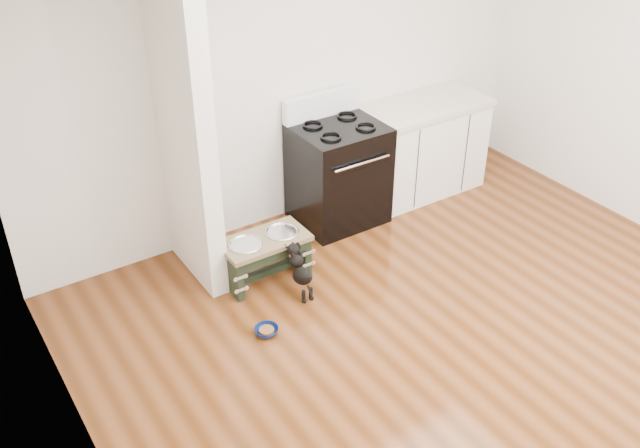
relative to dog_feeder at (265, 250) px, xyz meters
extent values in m
plane|color=#4B250D|center=(0.77, -1.70, -0.28)|extent=(5.00, 5.00, 0.00)
plane|color=silver|center=(0.77, 0.80, 1.07)|extent=(5.00, 0.00, 5.00)
plane|color=silver|center=(-1.73, -1.70, 1.07)|extent=(0.00, 5.00, 5.00)
cube|color=silver|center=(-0.41, 0.40, 1.07)|extent=(0.15, 0.80, 2.70)
cube|color=black|center=(1.02, 0.45, 0.18)|extent=(0.76, 0.65, 0.92)
cube|color=black|center=(1.02, 0.14, 0.12)|extent=(0.58, 0.02, 0.50)
cylinder|color=silver|center=(1.02, 0.10, 0.44)|extent=(0.56, 0.02, 0.02)
cube|color=white|center=(1.02, 0.73, 0.75)|extent=(0.76, 0.08, 0.22)
torus|color=black|center=(0.84, 0.31, 0.66)|extent=(0.18, 0.18, 0.02)
torus|color=black|center=(1.20, 0.31, 0.66)|extent=(0.18, 0.18, 0.02)
torus|color=black|center=(0.84, 0.59, 0.66)|extent=(0.18, 0.18, 0.02)
torus|color=black|center=(1.20, 0.59, 0.66)|extent=(0.18, 0.18, 0.02)
cube|color=white|center=(2.00, 0.48, 0.15)|extent=(1.20, 0.60, 0.86)
cube|color=beige|center=(2.00, 0.48, 0.61)|extent=(1.24, 0.64, 0.05)
cube|color=black|center=(2.00, 0.22, -0.23)|extent=(1.20, 0.06, 0.10)
cube|color=black|center=(-0.31, 0.01, -0.10)|extent=(0.06, 0.34, 0.35)
cube|color=black|center=(0.31, 0.01, -0.10)|extent=(0.06, 0.34, 0.35)
cube|color=black|center=(0.00, -0.15, 0.03)|extent=(0.56, 0.03, 0.09)
cube|color=black|center=(0.00, 0.01, -0.22)|extent=(0.56, 0.06, 0.06)
cube|color=brown|center=(0.00, 0.01, 0.09)|extent=(0.70, 0.38, 0.04)
cylinder|color=silver|center=(-0.16, 0.01, 0.09)|extent=(0.24, 0.24, 0.04)
cylinder|color=silver|center=(0.16, 0.01, 0.09)|extent=(0.24, 0.24, 0.04)
torus|color=silver|center=(-0.16, 0.01, 0.12)|extent=(0.27, 0.27, 0.02)
torus|color=silver|center=(0.16, 0.01, 0.12)|extent=(0.27, 0.27, 0.02)
cylinder|color=black|center=(0.09, -0.43, -0.22)|extent=(0.03, 0.03, 0.11)
cylinder|color=black|center=(0.16, -0.43, -0.22)|extent=(0.03, 0.03, 0.11)
sphere|color=black|center=(0.09, -0.44, -0.26)|extent=(0.04, 0.04, 0.04)
sphere|color=black|center=(0.16, -0.44, -0.26)|extent=(0.04, 0.04, 0.04)
ellipsoid|color=black|center=(0.13, -0.36, -0.08)|extent=(0.12, 0.29, 0.25)
sphere|color=black|center=(0.13, -0.27, 0.02)|extent=(0.12, 0.12, 0.12)
sphere|color=black|center=(0.13, -0.24, 0.10)|extent=(0.10, 0.10, 0.10)
sphere|color=black|center=(0.09, -0.17, 0.10)|extent=(0.03, 0.03, 0.03)
sphere|color=black|center=(0.16, -0.17, 0.10)|extent=(0.03, 0.03, 0.03)
cylinder|color=black|center=(0.13, -0.47, -0.16)|extent=(0.02, 0.08, 0.09)
torus|color=#D33E62|center=(0.13, -0.25, 0.06)|extent=(0.09, 0.06, 0.09)
imported|color=#0B1D53|center=(-0.34, -0.60, -0.25)|extent=(0.22, 0.22, 0.06)
cylinder|color=brown|center=(-0.34, -0.60, -0.24)|extent=(0.11, 0.11, 0.02)
camera|label=1|loc=(-2.20, -4.16, 3.21)|focal=40.00mm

